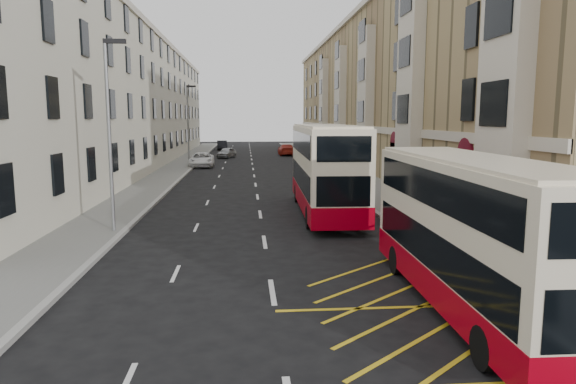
{
  "coord_description": "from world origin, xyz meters",
  "views": [
    {
      "loc": [
        -0.72,
        -10.11,
        4.93
      ],
      "look_at": [
        0.89,
        9.25,
        2.13
      ],
      "focal_mm": 32.0,
      "sensor_mm": 36.0,
      "label": 1
    }
  ],
  "objects": [
    {
      "name": "kerb_left",
      "position": [
        -6.0,
        30.0,
        0.07
      ],
      "size": [
        0.25,
        120.0,
        0.15
      ],
      "primitive_type": "cube",
      "color": "#989893",
      "rests_on": "ground"
    },
    {
      "name": "pavement_left",
      "position": [
        -7.5,
        30.0,
        0.07
      ],
      "size": [
        3.0,
        120.0,
        0.15
      ],
      "primitive_type": "cube",
      "color": "slate",
      "rests_on": "ground"
    },
    {
      "name": "car_dark",
      "position": [
        -4.39,
        71.31,
        0.73
      ],
      "size": [
        1.83,
        4.5,
        1.45
      ],
      "primitive_type": "imported",
      "rotation": [
        0.0,
        0.0,
        0.07
      ],
      "color": "black",
      "rests_on": "ground"
    },
    {
      "name": "ground",
      "position": [
        0.0,
        0.0,
        0.0
      ],
      "size": [
        200.0,
        200.0,
        0.0
      ],
      "primitive_type": "plane",
      "color": "black",
      "rests_on": "ground"
    },
    {
      "name": "guard_railing",
      "position": [
        6.25,
        5.75,
        0.86
      ],
      "size": [
        0.06,
        6.56,
        1.01
      ],
      "color": "#A81C0A",
      "rests_on": "pavement_right"
    },
    {
      "name": "street_lamp_far",
      "position": [
        -6.35,
        42.0,
        4.64
      ],
      "size": [
        0.93,
        0.18,
        8.0
      ],
      "color": "gray",
      "rests_on": "pavement_left"
    },
    {
      "name": "terrace_left",
      "position": [
        -13.43,
        45.5,
        6.52
      ],
      "size": [
        9.18,
        79.0,
        13.25
      ],
      "color": "beige",
      "rests_on": "ground"
    },
    {
      "name": "road_markings",
      "position": [
        0.0,
        45.0,
        0.01
      ],
      "size": [
        10.0,
        110.0,
        0.01
      ],
      "primitive_type": null,
      "color": "silver",
      "rests_on": "ground"
    },
    {
      "name": "pavement_right",
      "position": [
        8.0,
        30.0,
        0.07
      ],
      "size": [
        4.0,
        120.0,
        0.15
      ],
      "primitive_type": "cube",
      "color": "slate",
      "rests_on": "ground"
    },
    {
      "name": "kerb_right",
      "position": [
        6.0,
        30.0,
        0.07
      ],
      "size": [
        0.25,
        120.0,
        0.15
      ],
      "primitive_type": "cube",
      "color": "#989893",
      "rests_on": "ground"
    },
    {
      "name": "car_red",
      "position": [
        4.74,
        58.74,
        0.74
      ],
      "size": [
        2.09,
        5.12,
        1.48
      ],
      "primitive_type": "imported",
      "rotation": [
        0.0,
        0.0,
        3.14
      ],
      "color": "#AC2315",
      "rests_on": "ground"
    },
    {
      "name": "pedestrian_far",
      "position": [
        6.39,
        7.97,
        1.04
      ],
      "size": [
        1.12,
        0.91,
        1.79
      ],
      "primitive_type": "imported",
      "rotation": [
        0.0,
        0.0,
        2.61
      ],
      "color": "black",
      "rests_on": "pavement_right"
    },
    {
      "name": "car_silver",
      "position": [
        -3.11,
        54.61,
        0.66
      ],
      "size": [
        2.71,
        4.16,
        1.32
      ],
      "primitive_type": "imported",
      "rotation": [
        0.0,
        0.0,
        -0.33
      ],
      "color": "#9D9FA4",
      "rests_on": "ground"
    },
    {
      "name": "double_decker_front",
      "position": [
        5.0,
        2.22,
        2.02
      ],
      "size": [
        2.45,
        9.97,
        3.96
      ],
      "rotation": [
        0.0,
        0.0,
        -0.02
      ],
      "color": "beige",
      "rests_on": "ground"
    },
    {
      "name": "street_lamp_near",
      "position": [
        -6.35,
        12.0,
        4.64
      ],
      "size": [
        0.93,
        0.18,
        8.0
      ],
      "color": "gray",
      "rests_on": "pavement_left"
    },
    {
      "name": "white_van",
      "position": [
        -5.2,
        42.81,
        0.73
      ],
      "size": [
        2.56,
        5.31,
        1.46
      ],
      "primitive_type": "imported",
      "rotation": [
        0.0,
        0.0,
        0.03
      ],
      "color": "white",
      "rests_on": "ground"
    },
    {
      "name": "double_decker_rear",
      "position": [
        3.38,
        15.96,
        2.34
      ],
      "size": [
        2.95,
        11.57,
        4.59
      ],
      "rotation": [
        0.0,
        0.0,
        -0.03
      ],
      "color": "beige",
      "rests_on": "ground"
    },
    {
      "name": "terrace_right",
      "position": [
        14.88,
        45.38,
        7.52
      ],
      "size": [
        10.75,
        79.0,
        15.25
      ],
      "color": "tan",
      "rests_on": "ground"
    },
    {
      "name": "pedestrian_near",
      "position": [
        7.11,
        1.4,
        1.11
      ],
      "size": [
        0.82,
        0.69,
        1.92
      ],
      "primitive_type": "imported",
      "rotation": [
        0.0,
        0.0,
        3.54
      ],
      "color": "black",
      "rests_on": "pavement_right"
    }
  ]
}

